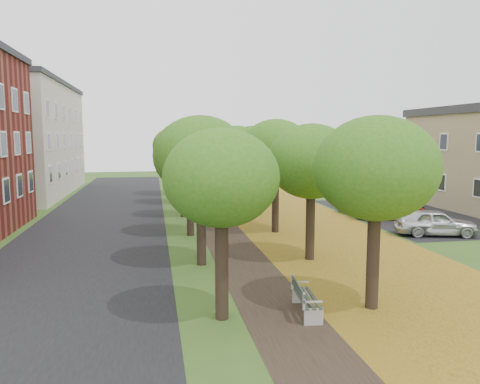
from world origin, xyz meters
name	(u,v)px	position (x,y,z in m)	size (l,w,h in m)	color
ground	(293,313)	(0.00, 0.00, 0.00)	(120.00, 120.00, 0.00)	#2D4C19
street_asphalt	(97,228)	(-7.50, 15.00, 0.00)	(8.00, 70.00, 0.01)	black
footpath	(222,224)	(0.00, 15.00, 0.00)	(3.20, 70.00, 0.01)	black
leaf_verge	(299,221)	(5.00, 15.00, 0.01)	(7.50, 70.00, 0.01)	olive
parking_lot	(412,215)	(13.50, 16.00, 0.00)	(9.00, 16.00, 0.01)	black
tree_row_west	(186,152)	(-2.20, 15.00, 4.44)	(3.75, 33.75, 6.07)	black
tree_row_east	(263,152)	(2.60, 15.00, 4.44)	(3.75, 33.75, 6.07)	black
building_cream	(11,138)	(-17.00, 33.00, 5.21)	(10.30, 20.30, 10.40)	beige
bench	(305,298)	(0.36, -0.08, 0.49)	(0.81, 2.06, 0.95)	#273027
car_silver	(435,222)	(11.00, 9.52, 0.73)	(1.72, 4.28, 1.46)	#B7B8BC
car_red	(389,208)	(11.00, 14.69, 0.72)	(1.52, 4.36, 1.44)	maroon
car_grey	(390,204)	(11.87, 16.19, 0.75)	(2.11, 5.19, 1.51)	#2F2F34
car_white	(367,203)	(11.00, 17.86, 0.61)	(2.03, 4.39, 1.22)	silver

